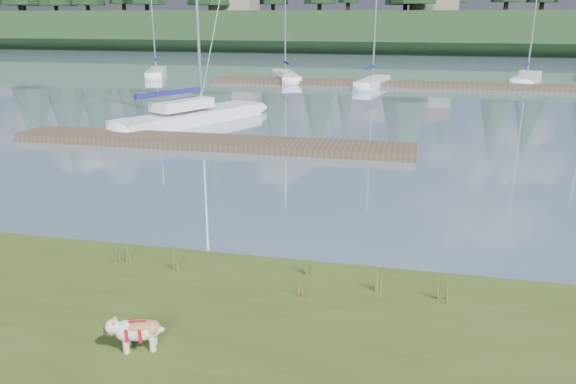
# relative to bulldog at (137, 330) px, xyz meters

# --- Properties ---
(ground) EXTENTS (200.00, 200.00, 0.00)m
(ground) POSITION_rel_bulldog_xyz_m (-0.03, 35.02, -0.66)
(ground) COLOR #7890A1
(ground) RESTS_ON ground
(ridge) EXTENTS (200.00, 20.00, 5.00)m
(ridge) POSITION_rel_bulldog_xyz_m (-0.03, 78.02, 1.84)
(ridge) COLOR #1B3118
(ridge) RESTS_ON ground
(bulldog) EXTENTS (0.83, 0.51, 0.49)m
(bulldog) POSITION_rel_bulldog_xyz_m (0.00, 0.00, 0.00)
(bulldog) COLOR silver
(bulldog) RESTS_ON bank
(sailboat_main) EXTENTS (5.79, 8.79, 12.95)m
(sailboat_main) POSITION_rel_bulldog_xyz_m (-6.23, 18.94, -0.24)
(sailboat_main) COLOR white
(sailboat_main) RESTS_ON ground
(dock_near) EXTENTS (16.00, 2.00, 0.30)m
(dock_near) POSITION_rel_bulldog_xyz_m (-4.03, 14.02, -0.51)
(dock_near) COLOR #4C3D2C
(dock_near) RESTS_ON ground
(dock_far) EXTENTS (26.00, 2.20, 0.30)m
(dock_far) POSITION_rel_bulldog_xyz_m (1.97, 35.02, -0.51)
(dock_far) COLOR #4C3D2C
(dock_far) RESTS_ON ground
(sailboat_bg_0) EXTENTS (3.45, 6.55, 9.61)m
(sailboat_bg_0) POSITION_rel_bulldog_xyz_m (-17.25, 37.70, -0.33)
(sailboat_bg_0) COLOR white
(sailboat_bg_0) RESTS_ON ground
(sailboat_bg_1) EXTENTS (3.87, 7.07, 10.63)m
(sailboat_bg_1) POSITION_rel_bulldog_xyz_m (-6.27, 37.36, -0.33)
(sailboat_bg_1) COLOR white
(sailboat_bg_1) RESTS_ON ground
(sailboat_bg_2) EXTENTS (2.38, 6.28, 9.47)m
(sailboat_bg_2) POSITION_rel_bulldog_xyz_m (0.98, 34.74, -0.32)
(sailboat_bg_2) COLOR white
(sailboat_bg_2) RESTS_ON ground
(sailboat_bg_3) EXTENTS (3.60, 8.09, 11.70)m
(sailboat_bg_3) POSITION_rel_bulldog_xyz_m (12.26, 40.02, -0.33)
(sailboat_bg_3) COLOR white
(sailboat_bg_3) RESTS_ON ground
(weed_0) EXTENTS (0.17, 0.14, 0.54)m
(weed_0) POSITION_rel_bulldog_xyz_m (-0.54, 2.55, -0.08)
(weed_0) COLOR #475B23
(weed_0) RESTS_ON bank
(weed_1) EXTENTS (0.17, 0.14, 0.57)m
(weed_1) POSITION_rel_bulldog_xyz_m (1.99, 2.91, -0.07)
(weed_1) COLOR #475B23
(weed_1) RESTS_ON bank
(weed_2) EXTENTS (0.17, 0.14, 0.54)m
(weed_2) POSITION_rel_bulldog_xyz_m (3.32, 2.56, -0.08)
(weed_2) COLOR #475B23
(weed_2) RESTS_ON bank
(weed_3) EXTENTS (0.17, 0.14, 0.61)m
(weed_3) POSITION_rel_bulldog_xyz_m (-1.68, 2.64, -0.05)
(weed_3) COLOR #475B23
(weed_3) RESTS_ON bank
(weed_4) EXTENTS (0.17, 0.14, 0.45)m
(weed_4) POSITION_rel_bulldog_xyz_m (2.05, 2.02, -0.12)
(weed_4) COLOR #475B23
(weed_4) RESTS_ON bank
(weed_5) EXTENTS (0.17, 0.14, 0.71)m
(weed_5) POSITION_rel_bulldog_xyz_m (4.37, 2.39, -0.01)
(weed_5) COLOR #475B23
(weed_5) RESTS_ON bank
(mud_lip) EXTENTS (60.00, 0.50, 0.14)m
(mud_lip) POSITION_rel_bulldog_xyz_m (-0.03, 3.42, -0.59)
(mud_lip) COLOR #33281C
(mud_lip) RESTS_ON ground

